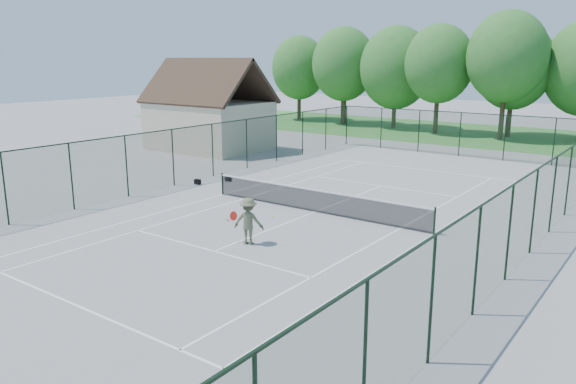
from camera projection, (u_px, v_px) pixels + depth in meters
name	position (u px, v px, depth m)	size (l,w,h in m)	color
ground	(315.00, 212.00, 24.76)	(140.00, 140.00, 0.00)	gray
grass_far	(507.00, 137.00, 48.29)	(80.00, 16.00, 0.01)	#3E8735
court_lines	(315.00, 212.00, 24.76)	(11.05, 23.85, 0.01)	white
tennis_net	(315.00, 199.00, 24.63)	(11.08, 0.08, 1.10)	black
fence_enclosure	(315.00, 178.00, 24.40)	(18.05, 36.05, 3.02)	#18311D
utility_building	(209.00, 107.00, 41.07)	(8.60, 6.27, 6.63)	beige
tree_line_far	(514.00, 66.00, 46.89)	(39.40, 6.40, 9.70)	#403421
sports_bag_a	(198.00, 182.00, 30.16)	(0.35, 0.21, 0.28)	black
sports_bag_b	(228.00, 179.00, 30.91)	(0.34, 0.21, 0.27)	black
tennis_player	(249.00, 221.00, 20.36)	(1.73, 1.01, 1.73)	#585F41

